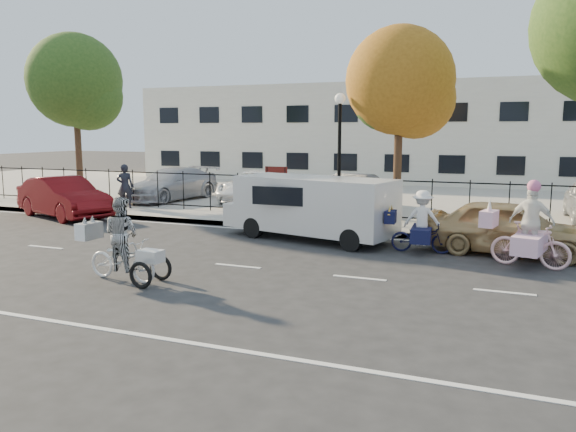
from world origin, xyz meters
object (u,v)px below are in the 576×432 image
at_px(lamppost, 340,134).
at_px(lot_car_b, 255,186).
at_px(red_sedan, 64,197).
at_px(pedestrian, 125,186).
at_px(bull_bike, 421,228).
at_px(lot_car_c, 350,192).
at_px(unicorn_bike, 529,235).
at_px(gold_sedan, 509,227).
at_px(zebra_trike, 122,248).
at_px(white_van, 311,205).
at_px(lot_car_a, 172,184).

xyz_separation_m(lamppost, lot_car_b, (-4.94, 3.74, -2.30)).
relative_size(red_sedan, pedestrian, 2.60).
relative_size(bull_bike, lot_car_c, 0.44).
bearing_deg(bull_bike, unicorn_bike, -109.59).
bearing_deg(lamppost, bull_bike, -47.20).
bearing_deg(gold_sedan, zebra_trike, 132.62).
xyz_separation_m(zebra_trike, lot_car_b, (-2.69, 12.61, 0.10)).
xyz_separation_m(zebra_trike, white_van, (2.28, 5.87, 0.32)).
distance_m(bull_bike, lot_car_b, 11.08).
relative_size(lamppost, lot_car_a, 0.88).
xyz_separation_m(red_sedan, gold_sedan, (15.53, -0.68, -0.04)).
distance_m(white_van, red_sedan, 10.06).
bearing_deg(lot_car_a, red_sedan, -96.93).
bearing_deg(gold_sedan, bull_bike, 111.38).
distance_m(gold_sedan, pedestrian, 14.58).
bearing_deg(red_sedan, pedestrian, -10.02).
relative_size(gold_sedan, pedestrian, 2.39).
bearing_deg(unicorn_bike, lot_car_b, 66.35).
bearing_deg(unicorn_bike, bull_bike, 87.24).
height_order(red_sedan, pedestrian, pedestrian).
height_order(zebra_trike, lot_car_a, zebra_trike).
relative_size(zebra_trike, bull_bike, 1.19).
bearing_deg(red_sedan, lamppost, -56.38).
relative_size(unicorn_bike, bull_bike, 1.18).
bearing_deg(lamppost, lot_car_c, 97.61).
xyz_separation_m(white_van, lot_car_c, (-0.43, 5.94, -0.20)).
xyz_separation_m(zebra_trike, gold_sedan, (7.78, 5.87, 0.01)).
relative_size(lamppost, zebra_trike, 2.01).
relative_size(zebra_trike, pedestrian, 1.22).
bearing_deg(pedestrian, lot_car_b, -161.73).
bearing_deg(lot_car_a, unicorn_bike, -17.15).
relative_size(bull_bike, white_van, 0.32).
xyz_separation_m(lot_car_a, lot_car_b, (3.63, 1.00, -0.06)).
distance_m(red_sedan, lot_car_b, 7.89).
distance_m(bull_bike, lot_car_c, 7.55).
height_order(red_sedan, lot_car_a, lot_car_a).
bearing_deg(lot_car_a, pedestrian, -85.30).
xyz_separation_m(zebra_trike, lot_car_a, (-6.32, 11.61, 0.15)).
distance_m(zebra_trike, pedestrian, 10.81).
distance_m(zebra_trike, lot_car_b, 12.89).
xyz_separation_m(lamppost, unicorn_bike, (5.98, -4.36, -2.34)).
height_order(lamppost, white_van, lamppost).
xyz_separation_m(white_van, lot_car_b, (-4.97, 6.74, -0.22)).
bearing_deg(red_sedan, white_van, -73.33).
height_order(lot_car_a, lot_car_c, lot_car_a).
height_order(gold_sedan, lot_car_b, lot_car_b).
bearing_deg(gold_sedan, lot_car_a, 73.44).
distance_m(bull_bike, white_van, 3.39).
relative_size(lot_car_a, lot_car_b, 1.04).
height_order(lamppost, lot_car_b, lamppost).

